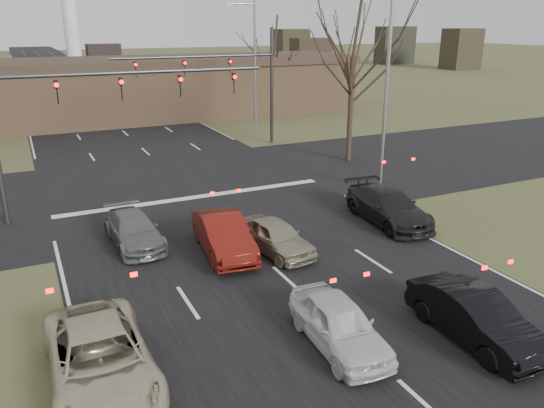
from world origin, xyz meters
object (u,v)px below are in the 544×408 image
at_px(car_black_hatch, 475,317).
at_px(car_grey_ahead, 134,230).
at_px(mast_arm_far, 234,74).
at_px(car_silver_ahead, 276,236).
at_px(car_white_sedan, 339,324).
at_px(car_charcoal_sedan, 388,206).
at_px(car_red_ahead, 224,235).
at_px(mast_arm_near, 73,102).
at_px(car_silver_suv, 100,359).
at_px(streetlight_right_near, 384,81).
at_px(streetlight_right_far, 253,60).
at_px(building, 130,89).

bearing_deg(car_black_hatch, car_grey_ahead, 124.87).
distance_m(mast_arm_far, car_silver_ahead, 19.05).
relative_size(car_black_hatch, car_silver_ahead, 1.12).
xyz_separation_m(car_white_sedan, car_charcoal_sedan, (7.00, 7.04, 0.06)).
height_order(car_red_ahead, car_silver_ahead, car_red_ahead).
xyz_separation_m(car_charcoal_sedan, car_red_ahead, (-7.63, 0.00, 0.01)).
distance_m(mast_arm_near, car_silver_suv, 13.67).
relative_size(streetlight_right_near, car_silver_suv, 1.96).
height_order(streetlight_right_near, car_red_ahead, streetlight_right_near).
distance_m(mast_arm_near, car_charcoal_sedan, 14.30).
xyz_separation_m(mast_arm_far, car_red_ahead, (-7.31, -16.93, -4.28)).
bearing_deg(car_silver_suv, car_silver_ahead, 35.63).
distance_m(car_grey_ahead, car_silver_ahead, 5.59).
bearing_deg(car_charcoal_sedan, car_red_ahead, -175.17).
bearing_deg(mast_arm_far, car_red_ahead, -113.36).
relative_size(mast_arm_far, car_grey_ahead, 2.63).
xyz_separation_m(streetlight_right_near, car_grey_ahead, (-12.82, -1.64, -4.97)).
distance_m(streetlight_right_far, car_silver_ahead, 23.88).
xyz_separation_m(car_silver_suv, car_charcoal_sedan, (13.00, 5.96, 0.01)).
bearing_deg(mast_arm_far, mast_arm_near, -138.78).
bearing_deg(building, streetlight_right_near, -76.31).
bearing_deg(streetlight_right_near, car_white_sedan, -130.36).
height_order(mast_arm_near, car_black_hatch, mast_arm_near).
xyz_separation_m(car_charcoal_sedan, car_silver_ahead, (-5.82, -0.77, -0.08)).
relative_size(car_charcoal_sedan, car_silver_ahead, 1.32).
bearing_deg(car_white_sedan, car_red_ahead, 98.90).
height_order(mast_arm_near, streetlight_right_near, streetlight_right_near).
bearing_deg(mast_arm_far, car_grey_ahead, -124.82).
relative_size(car_white_sedan, car_grey_ahead, 0.91).
xyz_separation_m(mast_arm_far, car_grey_ahead, (-10.18, -14.64, -4.40)).
relative_size(mast_arm_near, streetlight_right_far, 1.21).
bearing_deg(car_white_sedan, mast_arm_near, 112.52).
bearing_deg(car_silver_suv, building, 77.16).
height_order(mast_arm_near, streetlight_right_far, streetlight_right_far).
bearing_deg(streetlight_right_near, car_grey_ahead, -172.71).
bearing_deg(car_white_sedan, car_silver_suv, 173.63).
distance_m(streetlight_right_near, car_silver_suv, 18.88).
xyz_separation_m(streetlight_right_near, car_silver_ahead, (-8.14, -4.70, -4.94)).
bearing_deg(car_charcoal_sedan, car_grey_ahead, 172.56).
xyz_separation_m(building, streetlight_right_far, (7.32, -11.00, 2.92)).
distance_m(car_charcoal_sedan, car_silver_ahead, 5.87).
height_order(streetlight_right_near, car_silver_suv, streetlight_right_near).
bearing_deg(streetlight_right_far, car_red_ahead, -116.53).
height_order(car_white_sedan, car_black_hatch, car_black_hatch).
bearing_deg(car_red_ahead, mast_arm_near, 126.73).
xyz_separation_m(building, car_grey_ahead, (-6.00, -29.64, -2.05)).
xyz_separation_m(mast_arm_far, car_silver_suv, (-12.68, -22.89, -4.31)).
distance_m(mast_arm_near, streetlight_right_near, 14.38).
xyz_separation_m(mast_arm_near, car_grey_ahead, (1.23, -4.64, -4.46)).
relative_size(mast_arm_near, car_silver_ahead, 3.21).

